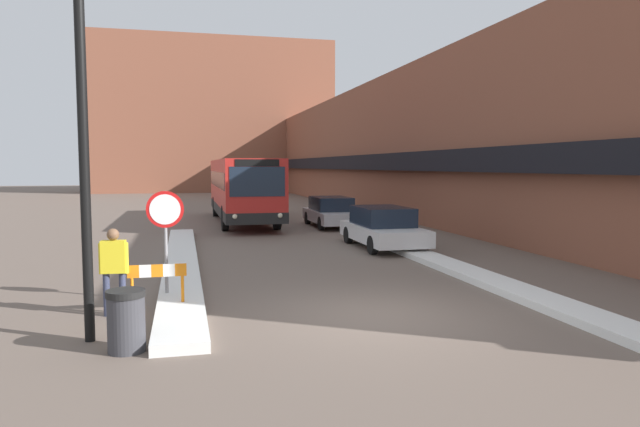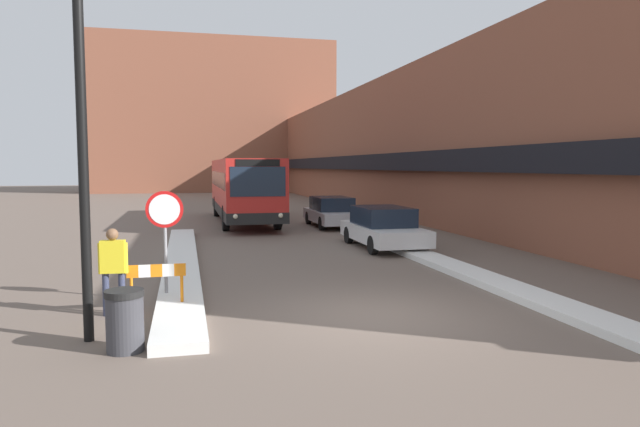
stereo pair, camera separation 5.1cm
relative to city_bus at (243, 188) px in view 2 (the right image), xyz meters
name	(u,v)px [view 2 (the right image)]	position (x,y,z in m)	size (l,w,h in m)	color
ground_plane	(375,316)	(0.62, -18.65, -1.72)	(160.00, 160.00, 0.00)	#66564C
building_row_right	(402,148)	(10.59, 5.35, 2.23)	(5.50, 60.00, 7.92)	brown
building_backdrop_far	(215,117)	(0.62, 36.89, 6.57)	(26.00, 8.00, 16.59)	brown
snow_bank_left	(182,263)	(-2.98, -12.28, -1.63)	(0.90, 15.78, 0.19)	silver
snow_bank_right	(446,264)	(4.22, -14.20, -1.64)	(0.90, 15.96, 0.16)	silver
city_bus	(243,188)	(0.00, 0.00, 0.00)	(2.58, 12.00, 3.13)	red
parked_car_front	(383,227)	(3.82, -10.10, -1.01)	(1.91, 4.49, 1.41)	silver
parked_car_middle	(332,212)	(3.82, -3.02, -1.02)	(1.87, 4.49, 1.38)	#B7B7BC
stop_sign	(165,222)	(-3.26, -16.59, -0.04)	(0.76, 0.08, 2.31)	gray
street_lamp	(97,55)	(-4.15, -19.06, 2.83)	(1.46, 0.36, 7.49)	black
pedestrian	(113,263)	(-4.19, -17.50, -0.72)	(0.54, 0.24, 1.66)	#333851
trash_bin	(125,320)	(-3.77, -19.75, -1.24)	(0.59, 0.59, 0.95)	#38383D
construction_barricade	(157,278)	(-3.41, -17.46, -1.05)	(1.10, 0.06, 0.94)	orange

